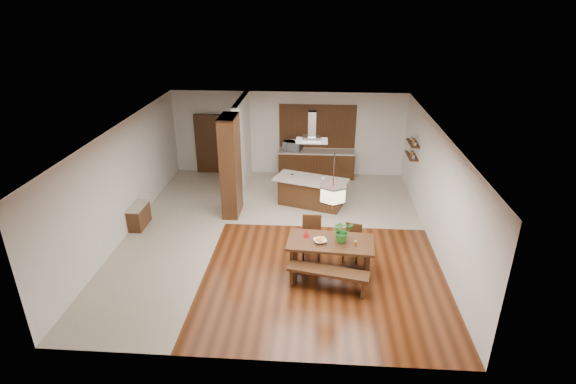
# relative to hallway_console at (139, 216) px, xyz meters

# --- Properties ---
(room_shell) EXTENTS (9.00, 9.04, 2.92)m
(room_shell) POSITION_rel_hallway_console_xyz_m (3.81, -0.20, 1.75)
(room_shell) COLOR #3D1B0B
(room_shell) RESTS_ON ground
(tile_hallway) EXTENTS (2.50, 9.00, 0.01)m
(tile_hallway) POSITION_rel_hallway_console_xyz_m (1.06, -0.20, -0.31)
(tile_hallway) COLOR #BFB49F
(tile_hallway) RESTS_ON ground
(tile_kitchen) EXTENTS (5.50, 4.00, 0.01)m
(tile_kitchen) POSITION_rel_hallway_console_xyz_m (5.06, 2.30, -0.31)
(tile_kitchen) COLOR #BFB49F
(tile_kitchen) RESTS_ON ground
(soffit_band) EXTENTS (8.00, 9.00, 0.02)m
(soffit_band) POSITION_rel_hallway_console_xyz_m (3.81, -0.20, 2.57)
(soffit_band) COLOR #3C1E0F
(soffit_band) RESTS_ON room_shell
(partition_pier) EXTENTS (0.45, 1.00, 2.90)m
(partition_pier) POSITION_rel_hallway_console_xyz_m (2.41, 1.00, 1.14)
(partition_pier) COLOR black
(partition_pier) RESTS_ON ground
(partition_stub) EXTENTS (0.18, 2.40, 2.90)m
(partition_stub) POSITION_rel_hallway_console_xyz_m (2.41, 3.10, 1.14)
(partition_stub) COLOR silver
(partition_stub) RESTS_ON ground
(hallway_console) EXTENTS (0.37, 0.88, 0.63)m
(hallway_console) POSITION_rel_hallway_console_xyz_m (0.00, 0.00, 0.00)
(hallway_console) COLOR black
(hallway_console) RESTS_ON ground
(hallway_doorway) EXTENTS (1.10, 0.20, 2.10)m
(hallway_doorway) POSITION_rel_hallway_console_xyz_m (1.11, 4.20, 0.74)
(hallway_doorway) COLOR black
(hallway_doorway) RESTS_ON ground
(rear_counter) EXTENTS (2.60, 0.62, 0.95)m
(rear_counter) POSITION_rel_hallway_console_xyz_m (4.81, 4.00, 0.16)
(rear_counter) COLOR black
(rear_counter) RESTS_ON ground
(kitchen_window) EXTENTS (2.60, 0.08, 1.50)m
(kitchen_window) POSITION_rel_hallway_console_xyz_m (4.81, 4.26, 1.44)
(kitchen_window) COLOR olive
(kitchen_window) RESTS_ON room_shell
(shelf_lower) EXTENTS (0.26, 0.90, 0.04)m
(shelf_lower) POSITION_rel_hallway_console_xyz_m (7.68, 2.40, 1.08)
(shelf_lower) COLOR black
(shelf_lower) RESTS_ON room_shell
(shelf_upper) EXTENTS (0.26, 0.90, 0.04)m
(shelf_upper) POSITION_rel_hallway_console_xyz_m (7.68, 2.40, 1.49)
(shelf_upper) COLOR black
(shelf_upper) RESTS_ON room_shell
(dining_table) EXTENTS (2.00, 1.11, 0.80)m
(dining_table) POSITION_rel_hallway_console_xyz_m (5.19, -1.85, 0.28)
(dining_table) COLOR black
(dining_table) RESTS_ON ground
(dining_bench) EXTENTS (1.80, 0.75, 0.49)m
(dining_bench) POSITION_rel_hallway_console_xyz_m (5.13, -2.54, -0.07)
(dining_bench) COLOR black
(dining_bench) RESTS_ON ground
(dining_chair_left) EXTENTS (0.46, 0.46, 1.03)m
(dining_chair_left) POSITION_rel_hallway_console_xyz_m (4.75, -1.22, 0.20)
(dining_chair_left) COLOR black
(dining_chair_left) RESTS_ON ground
(dining_chair_right) EXTENTS (0.48, 0.48, 0.89)m
(dining_chair_right) POSITION_rel_hallway_console_xyz_m (5.71, -1.29, 0.13)
(dining_chair_right) COLOR black
(dining_chair_right) RESTS_ON ground
(pendant_lantern) EXTENTS (0.64, 0.64, 1.31)m
(pendant_lantern) POSITION_rel_hallway_console_xyz_m (5.19, -1.85, 1.93)
(pendant_lantern) COLOR beige
(pendant_lantern) RESTS_ON room_shell
(foliage_plant) EXTENTS (0.56, 0.52, 0.52)m
(foliage_plant) POSITION_rel_hallway_console_xyz_m (5.44, -1.83, 0.75)
(foliage_plant) COLOR #2A7125
(foliage_plant) RESTS_ON dining_table
(fruit_bowl) EXTENTS (0.37, 0.37, 0.07)m
(fruit_bowl) POSITION_rel_hallway_console_xyz_m (4.95, -1.91, 0.53)
(fruit_bowl) COLOR beige
(fruit_bowl) RESTS_ON dining_table
(napkin_cone) EXTENTS (0.14, 0.14, 0.21)m
(napkin_cone) POSITION_rel_hallway_console_xyz_m (4.63, -1.69, 0.60)
(napkin_cone) COLOR red
(napkin_cone) RESTS_ON dining_table
(gold_ornament) EXTENTS (0.08, 0.08, 0.10)m
(gold_ornament) POSITION_rel_hallway_console_xyz_m (5.73, -1.98, 0.54)
(gold_ornament) COLOR gold
(gold_ornament) RESTS_ON dining_table
(kitchen_island) EXTENTS (2.32, 1.55, 0.88)m
(kitchen_island) POSITION_rel_hallway_console_xyz_m (4.66, 1.65, 0.14)
(kitchen_island) COLOR black
(kitchen_island) RESTS_ON ground
(range_hood) EXTENTS (0.90, 0.55, 0.87)m
(range_hood) POSITION_rel_hallway_console_xyz_m (4.66, 1.65, 2.15)
(range_hood) COLOR silver
(range_hood) RESTS_ON room_shell
(island_cup) EXTENTS (0.17, 0.17, 0.10)m
(island_cup) POSITION_rel_hallway_console_xyz_m (5.02, 1.54, 0.62)
(island_cup) COLOR silver
(island_cup) RESTS_ON kitchen_island
(microwave) EXTENTS (0.69, 0.56, 0.33)m
(microwave) POSITION_rel_hallway_console_xyz_m (3.98, 4.00, 0.80)
(microwave) COLOR #AFB0B6
(microwave) RESTS_ON rear_counter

